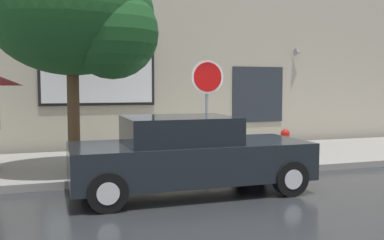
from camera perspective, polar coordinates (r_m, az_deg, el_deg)
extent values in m
plane|color=#282B2D|center=(8.19, 3.72, -9.35)|extent=(60.00, 60.00, 0.00)
cube|color=gray|center=(10.95, -2.18, -5.42)|extent=(20.00, 4.00, 0.15)
cube|color=#B2A893|center=(13.30, -5.25, 11.11)|extent=(20.00, 0.40, 7.00)
cube|color=black|center=(12.72, -12.39, 6.36)|extent=(3.30, 0.06, 1.98)
cube|color=silver|center=(12.69, -12.38, 6.37)|extent=(3.14, 0.03, 1.82)
cube|color=#262B33|center=(14.20, 8.74, 3.38)|extent=(1.80, 0.04, 1.80)
cone|color=#99999E|center=(14.81, 13.93, 8.76)|extent=(0.22, 0.24, 0.24)
cube|color=black|center=(7.91, -0.20, -5.41)|extent=(4.33, 1.73, 0.67)
cube|color=black|center=(7.77, -1.72, -1.30)|extent=(1.95, 1.52, 0.48)
cylinder|color=black|center=(9.29, 7.84, -5.71)|extent=(0.64, 0.22, 0.64)
cylinder|color=silver|center=(9.29, 7.84, -5.71)|extent=(0.35, 0.24, 0.35)
cylinder|color=black|center=(7.92, 12.94, -7.55)|extent=(0.64, 0.22, 0.64)
cylinder|color=silver|center=(7.92, 12.94, -7.55)|extent=(0.35, 0.24, 0.35)
cylinder|color=black|center=(8.41, -12.54, -6.85)|extent=(0.64, 0.22, 0.64)
cylinder|color=silver|center=(8.41, -12.54, -6.85)|extent=(0.35, 0.24, 0.35)
cylinder|color=black|center=(6.86, -11.21, -9.39)|extent=(0.64, 0.22, 0.64)
cylinder|color=silver|center=(6.86, -11.21, -9.39)|extent=(0.35, 0.24, 0.35)
cylinder|color=red|center=(11.19, 12.27, -3.33)|extent=(0.22, 0.22, 0.61)
sphere|color=#AD1814|center=(11.15, 12.29, -1.77)|extent=(0.23, 0.23, 0.23)
cylinder|color=#AD1814|center=(11.05, 12.69, -3.28)|extent=(0.09, 0.12, 0.09)
cylinder|color=#AD1814|center=(11.32, 11.86, -3.08)|extent=(0.09, 0.12, 0.09)
cylinder|color=red|center=(11.23, 12.24, -4.73)|extent=(0.30, 0.30, 0.06)
cylinder|color=#4C3823|center=(9.38, -15.47, 0.56)|extent=(0.25, 0.25, 2.38)
ellipsoid|color=#19471E|center=(9.49, -15.75, 13.56)|extent=(3.45, 2.93, 2.59)
sphere|color=#19471E|center=(9.07, -10.57, 11.33)|extent=(1.90, 1.90, 1.90)
cylinder|color=gray|center=(9.73, 1.98, 0.82)|extent=(0.07, 0.07, 2.37)
cylinder|color=white|center=(9.67, 2.08, 5.75)|extent=(0.76, 0.02, 0.76)
cylinder|color=red|center=(9.66, 2.11, 5.75)|extent=(0.66, 0.02, 0.66)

